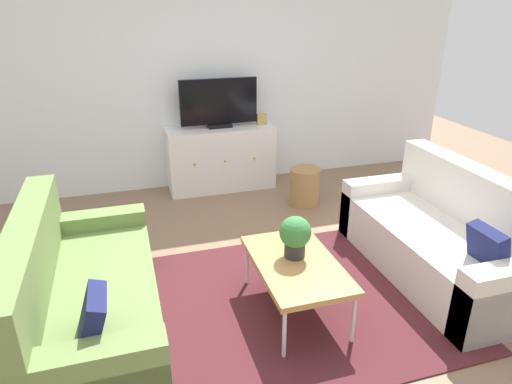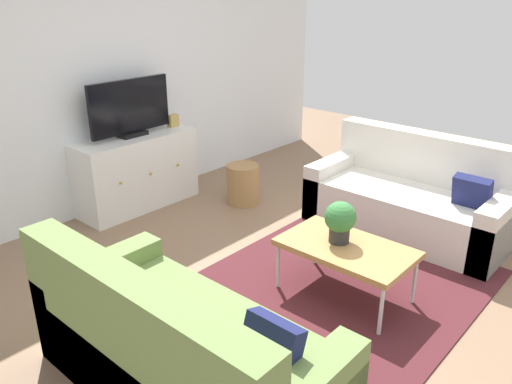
# 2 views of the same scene
# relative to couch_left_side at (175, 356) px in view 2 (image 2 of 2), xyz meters

# --- Properties ---
(ground_plane) EXTENTS (10.00, 10.00, 0.00)m
(ground_plane) POSITION_rel_couch_left_side_xyz_m (1.44, 0.10, -0.29)
(ground_plane) COLOR #84664C
(wall_back) EXTENTS (6.40, 0.12, 2.70)m
(wall_back) POSITION_rel_couch_left_side_xyz_m (1.44, 2.65, 1.06)
(wall_back) COLOR white
(wall_back) RESTS_ON ground_plane
(area_rug) EXTENTS (2.50, 1.90, 0.01)m
(area_rug) POSITION_rel_couch_left_side_xyz_m (1.44, -0.05, -0.28)
(area_rug) COLOR #4C1E23
(area_rug) RESTS_ON ground_plane
(couch_left_side) EXTENTS (0.84, 1.79, 0.89)m
(couch_left_side) POSITION_rel_couch_left_side_xyz_m (0.00, 0.00, 0.00)
(couch_left_side) COLOR olive
(couch_left_side) RESTS_ON ground_plane
(couch_right_side) EXTENTS (0.84, 1.79, 0.89)m
(couch_right_side) POSITION_rel_couch_left_side_xyz_m (2.88, 0.00, 0.00)
(couch_right_side) COLOR silver
(couch_right_side) RESTS_ON ground_plane
(coffee_table) EXTENTS (0.57, 0.95, 0.42)m
(coffee_table) POSITION_rel_couch_left_side_xyz_m (1.49, -0.14, 0.10)
(coffee_table) COLOR #B7844C
(coffee_table) RESTS_ON ground_plane
(potted_plant) EXTENTS (0.23, 0.23, 0.31)m
(potted_plant) POSITION_rel_couch_left_side_xyz_m (1.50, -0.07, 0.30)
(potted_plant) COLOR #2D2D2D
(potted_plant) RESTS_ON coffee_table
(tv_console) EXTENTS (1.26, 0.47, 0.76)m
(tv_console) POSITION_rel_couch_left_side_xyz_m (1.51, 2.37, 0.09)
(tv_console) COLOR white
(tv_console) RESTS_ON ground_plane
(flat_screen_tv) EXTENTS (0.90, 0.16, 0.56)m
(flat_screen_tv) POSITION_rel_couch_left_side_xyz_m (1.51, 2.39, 0.74)
(flat_screen_tv) COLOR black
(flat_screen_tv) RESTS_ON tv_console
(mantel_clock) EXTENTS (0.11, 0.07, 0.13)m
(mantel_clock) POSITION_rel_couch_left_side_xyz_m (2.02, 2.37, 0.53)
(mantel_clock) COLOR tan
(mantel_clock) RESTS_ON tv_console
(wicker_basket) EXTENTS (0.34, 0.34, 0.42)m
(wicker_basket) POSITION_rel_couch_left_side_xyz_m (2.29, 1.63, -0.08)
(wicker_basket) COLOR #9E7547
(wicker_basket) RESTS_ON ground_plane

